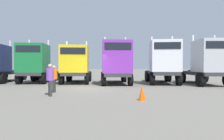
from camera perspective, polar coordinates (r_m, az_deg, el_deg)
name	(u,v)px	position (r m, az deg, el deg)	size (l,w,h in m)	color
ground	(89,88)	(13.98, -7.12, -5.50)	(200.00, 200.00, 0.00)	slate
semi_truck_green	(36,63)	(19.33, -22.32, 1.99)	(3.22, 6.10, 4.27)	#333338
semi_truck_yellow	(76,64)	(17.78, -11.03, 1.69)	(3.30, 6.12, 4.05)	#333338
semi_truck_purple	(116,62)	(16.40, 1.21, 2.32)	(3.36, 6.36, 4.32)	#333338
semi_truck_white	(163,62)	(17.48, 15.35, 2.34)	(2.64, 6.40, 4.41)	#333338
semi_truck_silver	(207,62)	(17.77, 27.10, 2.12)	(3.01, 6.35, 4.36)	#333338
visitor_in_hivis	(54,77)	(12.09, -17.30, -2.00)	(0.48, 0.48, 1.67)	#2E2E2E
visitor_with_camera	(50,77)	(10.66, -18.41, -2.15)	(0.55, 0.55, 1.75)	#343434
traffic_cone_mid	(142,93)	(8.94, 9.19, -6.94)	(0.36, 0.36, 0.72)	#F2590C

